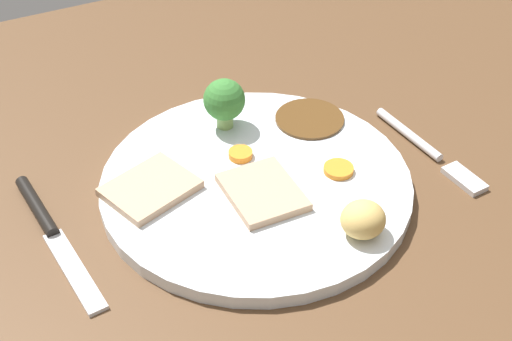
% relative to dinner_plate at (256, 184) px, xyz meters
% --- Properties ---
extents(dining_table, '(1.20, 0.84, 0.04)m').
position_rel_dinner_plate_xyz_m(dining_table, '(-0.02, -0.03, -0.02)').
color(dining_table, brown).
rests_on(dining_table, ground).
extents(dinner_plate, '(0.29, 0.29, 0.01)m').
position_rel_dinner_plate_xyz_m(dinner_plate, '(0.00, 0.00, 0.00)').
color(dinner_plate, white).
rests_on(dinner_plate, dining_table).
extents(gravy_pool, '(0.07, 0.07, 0.00)m').
position_rel_dinner_plate_xyz_m(gravy_pool, '(-0.09, -0.06, 0.01)').
color(gravy_pool, '#563819').
rests_on(gravy_pool, dinner_plate).
extents(meat_slice_main, '(0.06, 0.08, 0.01)m').
position_rel_dinner_plate_xyz_m(meat_slice_main, '(0.01, 0.02, 0.01)').
color(meat_slice_main, tan).
rests_on(meat_slice_main, dinner_plate).
extents(meat_slice_under, '(0.09, 0.08, 0.01)m').
position_rel_dinner_plate_xyz_m(meat_slice_under, '(0.09, -0.02, 0.01)').
color(meat_slice_under, tan).
rests_on(meat_slice_under, dinner_plate).
extents(roast_potato_left, '(0.04, 0.04, 0.03)m').
position_rel_dinner_plate_xyz_m(roast_potato_left, '(-0.05, 0.11, 0.02)').
color(roast_potato_left, '#D8B260').
rests_on(roast_potato_left, dinner_plate).
extents(carrot_coin_front, '(0.02, 0.02, 0.01)m').
position_rel_dinner_plate_xyz_m(carrot_coin_front, '(-0.00, -0.04, 0.01)').
color(carrot_coin_front, orange).
rests_on(carrot_coin_front, dinner_plate).
extents(carrot_coin_back, '(0.03, 0.03, 0.01)m').
position_rel_dinner_plate_xyz_m(carrot_coin_back, '(-0.07, 0.03, 0.01)').
color(carrot_coin_back, orange).
rests_on(carrot_coin_back, dinner_plate).
extents(broccoli_floret, '(0.04, 0.04, 0.05)m').
position_rel_dinner_plate_xyz_m(broccoli_floret, '(-0.01, -0.09, 0.04)').
color(broccoli_floret, '#8CB766').
rests_on(broccoli_floret, dinner_plate).
extents(fork, '(0.03, 0.15, 0.01)m').
position_rel_dinner_plate_xyz_m(fork, '(-0.18, 0.03, -0.00)').
color(fork, silver).
rests_on(fork, dining_table).
extents(knife, '(0.03, 0.19, 0.01)m').
position_rel_dinner_plate_xyz_m(knife, '(0.19, -0.03, -0.00)').
color(knife, black).
rests_on(knife, dining_table).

